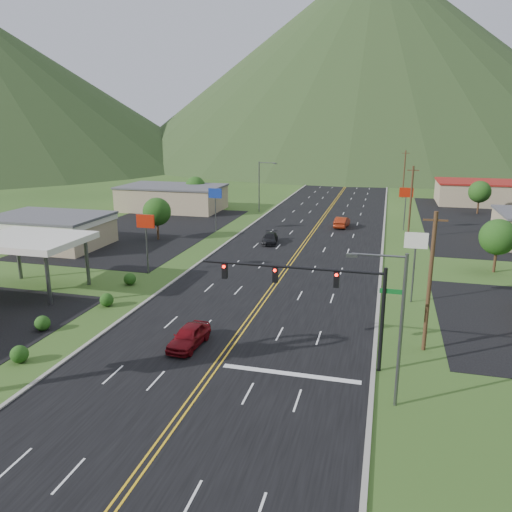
% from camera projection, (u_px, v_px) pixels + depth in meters
% --- Properties ---
extents(ground, '(500.00, 500.00, 0.00)m').
position_uv_depth(ground, '(128.00, 488.00, 22.11)').
color(ground, '#264217').
rests_on(ground, ground).
extents(road, '(20.00, 460.00, 0.04)m').
position_uv_depth(road, '(128.00, 488.00, 22.11)').
color(road, black).
rests_on(road, ground).
extents(traffic_signal, '(13.10, 0.43, 7.00)m').
position_uv_depth(traffic_signal, '(320.00, 288.00, 32.21)').
color(traffic_signal, black).
rests_on(traffic_signal, ground).
extents(streetlight_east, '(3.28, 0.25, 9.00)m').
position_uv_depth(streetlight_east, '(396.00, 320.00, 27.36)').
color(streetlight_east, '#59595E').
rests_on(streetlight_east, ground).
extents(streetlight_west, '(3.28, 0.25, 9.00)m').
position_uv_depth(streetlight_west, '(261.00, 183.00, 89.02)').
color(streetlight_west, '#59595E').
rests_on(streetlight_west, ground).
extents(gas_canopy, '(10.00, 8.00, 5.30)m').
position_uv_depth(gas_canopy, '(29.00, 241.00, 46.81)').
color(gas_canopy, white).
rests_on(gas_canopy, ground).
extents(building_west_mid, '(14.40, 10.40, 4.10)m').
position_uv_depth(building_west_mid, '(49.00, 229.00, 64.89)').
color(building_west_mid, tan).
rests_on(building_west_mid, ground).
extents(building_west_far, '(18.40, 11.40, 4.50)m').
position_uv_depth(building_west_far, '(172.00, 198.00, 91.93)').
color(building_west_far, tan).
rests_on(building_west_far, ground).
extents(building_east_far, '(16.40, 12.40, 4.50)m').
position_uv_depth(building_east_far, '(480.00, 193.00, 98.69)').
color(building_east_far, tan).
rests_on(building_east_far, ground).
extents(pole_sign_west_a, '(2.00, 0.18, 6.40)m').
position_uv_depth(pole_sign_west_a, '(146.00, 227.00, 52.27)').
color(pole_sign_west_a, '#59595E').
rests_on(pole_sign_west_a, ground).
extents(pole_sign_west_b, '(2.00, 0.18, 6.40)m').
position_uv_depth(pole_sign_west_b, '(215.00, 198.00, 72.81)').
color(pole_sign_west_b, '#59595E').
rests_on(pole_sign_west_b, ground).
extents(pole_sign_east_a, '(2.00, 0.18, 6.40)m').
position_uv_depth(pole_sign_east_a, '(416.00, 248.00, 43.75)').
color(pole_sign_east_a, '#59595E').
rests_on(pole_sign_east_a, ground).
extents(pole_sign_east_b, '(2.00, 0.18, 6.40)m').
position_uv_depth(pole_sign_east_b, '(406.00, 197.00, 73.64)').
color(pole_sign_east_b, '#59595E').
rests_on(pole_sign_east_b, ground).
extents(tree_west_a, '(3.84, 3.84, 5.82)m').
position_uv_depth(tree_west_a, '(157.00, 212.00, 68.05)').
color(tree_west_a, '#382314').
rests_on(tree_west_a, ground).
extents(tree_west_b, '(3.84, 3.84, 5.82)m').
position_uv_depth(tree_west_b, '(195.00, 187.00, 94.50)').
color(tree_west_b, '#382314').
rests_on(tree_west_b, ground).
extents(tree_east_a, '(3.84, 3.84, 5.82)m').
position_uv_depth(tree_east_a, '(498.00, 237.00, 53.05)').
color(tree_east_a, '#382314').
rests_on(tree_east_a, ground).
extents(tree_east_b, '(3.84, 3.84, 5.82)m').
position_uv_depth(tree_east_b, '(480.00, 192.00, 87.55)').
color(tree_east_b, '#382314').
rests_on(tree_east_b, ground).
extents(utility_pole_a, '(1.60, 0.28, 10.00)m').
position_uv_depth(utility_pole_a, '(430.00, 281.00, 34.27)').
color(utility_pole_a, '#382314').
rests_on(utility_pole_a, ground).
extents(utility_pole_b, '(1.60, 0.28, 10.00)m').
position_uv_depth(utility_pole_b, '(411.00, 201.00, 68.83)').
color(utility_pole_b, '#382314').
rests_on(utility_pole_b, ground).
extents(utility_pole_c, '(1.60, 0.28, 10.00)m').
position_uv_depth(utility_pole_c, '(404.00, 174.00, 106.18)').
color(utility_pole_c, '#382314').
rests_on(utility_pole_c, ground).
extents(utility_pole_d, '(1.60, 0.28, 10.00)m').
position_uv_depth(utility_pole_d, '(401.00, 160.00, 143.54)').
color(utility_pole_d, '#382314').
rests_on(utility_pole_d, ground).
extents(mountain_n, '(220.00, 220.00, 85.00)m').
position_uv_depth(mountain_n, '(372.00, 59.00, 216.55)').
color(mountain_n, '#253F1C').
rests_on(mountain_n, ground).
extents(car_red_near, '(2.12, 4.68, 1.56)m').
position_uv_depth(car_red_near, '(189.00, 337.00, 35.86)').
color(car_red_near, maroon).
rests_on(car_red_near, ground).
extents(car_dark_mid, '(2.50, 4.85, 1.35)m').
position_uv_depth(car_dark_mid, '(270.00, 239.00, 66.56)').
color(car_dark_mid, black).
rests_on(car_dark_mid, ground).
extents(car_red_far, '(2.17, 5.06, 1.62)m').
position_uv_depth(car_red_far, '(342.00, 222.00, 76.75)').
color(car_red_far, maroon).
rests_on(car_red_far, ground).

